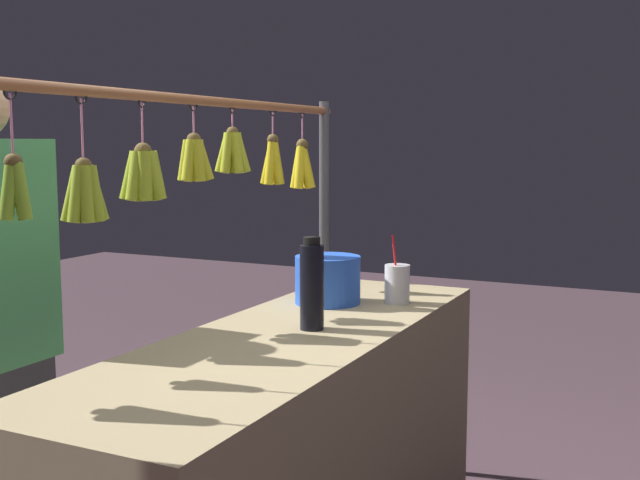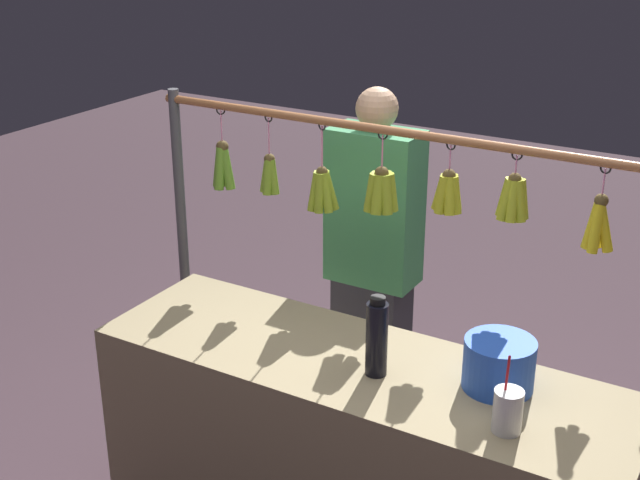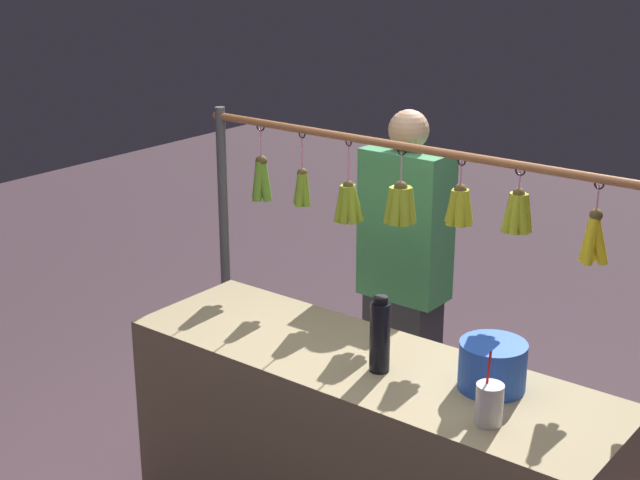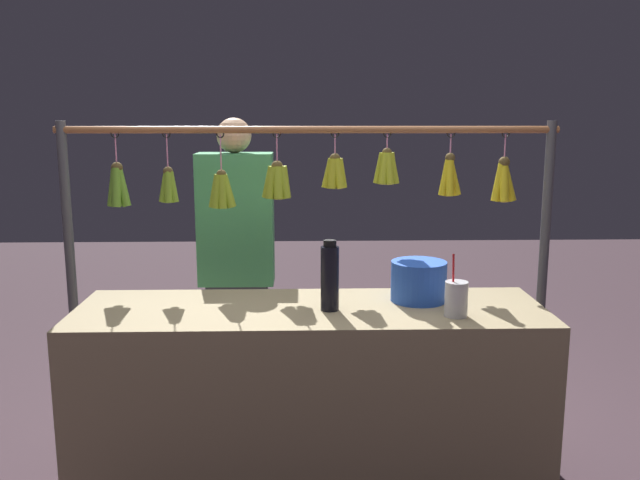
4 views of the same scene
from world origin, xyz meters
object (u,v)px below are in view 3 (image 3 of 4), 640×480
blue_bucket (492,366)px  vendor_person (404,289)px  drink_cup (489,404)px  water_bottle (380,336)px

blue_bucket → vendor_person: 1.11m
drink_cup → blue_bucket: bearing=-64.1°
blue_bucket → drink_cup: (-0.11, 0.22, -0.01)m
water_bottle → drink_cup: water_bottle is taller
water_bottle → vendor_person: (0.45, -0.85, -0.21)m
blue_bucket → vendor_person: bearing=-41.5°
drink_cup → vendor_person: bearing=-45.6°
water_bottle → vendor_person: vendor_person is taller
vendor_person → drink_cup: bearing=134.4°
water_bottle → vendor_person: bearing=-62.3°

